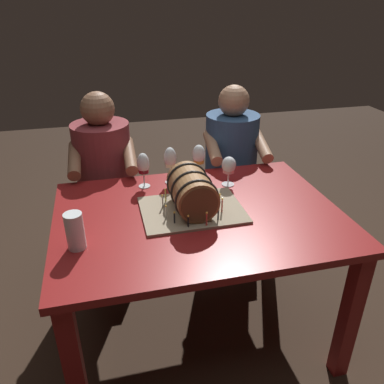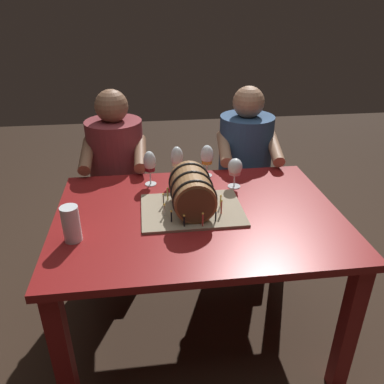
% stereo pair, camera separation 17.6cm
% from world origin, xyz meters
% --- Properties ---
extents(ground_plane, '(8.00, 8.00, 0.00)m').
position_xyz_m(ground_plane, '(0.00, 0.00, 0.00)').
color(ground_plane, '#332319').
extents(dining_table, '(1.32, 0.95, 0.75)m').
position_xyz_m(dining_table, '(0.00, 0.00, 0.64)').
color(dining_table, maroon).
rests_on(dining_table, ground).
extents(barrel_cake, '(0.47, 0.35, 0.21)m').
position_xyz_m(barrel_cake, '(-0.03, 0.02, 0.84)').
color(barrel_cake, gray).
rests_on(barrel_cake, dining_table).
extents(wine_glass_amber, '(0.07, 0.07, 0.18)m').
position_xyz_m(wine_glass_amber, '(0.11, 0.41, 0.86)').
color(wine_glass_amber, white).
rests_on(wine_glass_amber, dining_table).
extents(wine_glass_rose, '(0.08, 0.08, 0.16)m').
position_xyz_m(wine_glass_rose, '(0.23, 0.25, 0.85)').
color(wine_glass_rose, white).
rests_on(wine_glass_rose, dining_table).
extents(wine_glass_red, '(0.06, 0.06, 0.19)m').
position_xyz_m(wine_glass_red, '(-0.21, 0.34, 0.87)').
color(wine_glass_red, white).
rests_on(wine_glass_red, dining_table).
extents(wine_glass_white, '(0.06, 0.06, 0.20)m').
position_xyz_m(wine_glass_white, '(-0.06, 0.35, 0.88)').
color(wine_glass_white, white).
rests_on(wine_glass_white, dining_table).
extents(beer_pint, '(0.07, 0.07, 0.16)m').
position_xyz_m(beer_pint, '(-0.54, -0.15, 0.82)').
color(beer_pint, white).
rests_on(beer_pint, dining_table).
extents(person_seated_left, '(0.38, 0.47, 1.17)m').
position_xyz_m(person_seated_left, '(-0.41, 0.72, 0.54)').
color(person_seated_left, '#4C1B1E').
rests_on(person_seated_left, ground).
extents(person_seated_right, '(0.40, 0.49, 1.17)m').
position_xyz_m(person_seated_right, '(0.41, 0.72, 0.54)').
color(person_seated_right, '#1B2D46').
rests_on(person_seated_right, ground).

